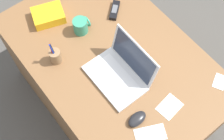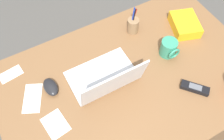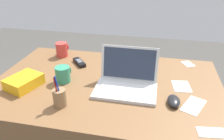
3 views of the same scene
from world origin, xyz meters
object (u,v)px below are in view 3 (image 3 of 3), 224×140
cordless_phone (79,62)px  pen_holder (60,97)px  laptop (127,82)px  coffee_mug_white (62,49)px  snack_bag (24,82)px  coffee_mug_tall (63,74)px  computer_mouse (174,101)px

cordless_phone → pen_holder: 0.48m
laptop → cordless_phone: 0.45m
coffee_mug_white → pen_holder: bearing=-67.8°
pen_holder → snack_bag: (-0.27, 0.13, -0.02)m
laptop → coffee_mug_tall: laptop is taller
coffee_mug_tall → snack_bag: bearing=-151.6°
laptop → cordless_phone: bearing=145.8°
coffee_mug_white → cordless_phone: 0.21m
cordless_phone → laptop: bearing=-34.2°
cordless_phone → snack_bag: (-0.21, -0.35, 0.02)m
laptop → pen_holder: (-0.30, -0.23, 0.00)m
cordless_phone → computer_mouse: bearing=-29.2°
coffee_mug_white → coffee_mug_tall: bearing=-65.9°
coffee_mug_tall → pen_holder: (0.08, -0.23, -0.00)m
coffee_mug_tall → pen_holder: pen_holder is taller
coffee_mug_white → computer_mouse: bearing=-29.9°
computer_mouse → snack_bag: snack_bag is taller
cordless_phone → coffee_mug_tall: bearing=-92.8°
laptop → cordless_phone: size_ratio=2.53×
coffee_mug_tall → cordless_phone: 0.25m
computer_mouse → cordless_phone: size_ratio=0.81×
laptop → computer_mouse: (0.26, -0.10, -0.03)m
coffee_mug_white → pen_holder: 0.63m
computer_mouse → coffee_mug_tall: bearing=167.5°
pen_holder → coffee_mug_white: bearing=112.2°
coffee_mug_tall → snack_bag: coffee_mug_tall is taller
cordless_phone → pen_holder: (0.07, -0.48, 0.04)m
coffee_mug_white → coffee_mug_tall: coffee_mug_white is taller
coffee_mug_tall → cordless_phone: coffee_mug_tall is taller
laptop → coffee_mug_tall: 0.38m
computer_mouse → coffee_mug_white: coffee_mug_white is taller
laptop → computer_mouse: laptop is taller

